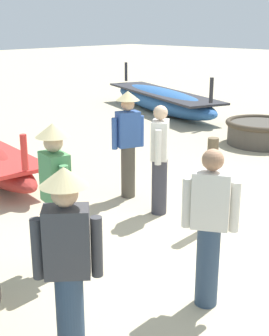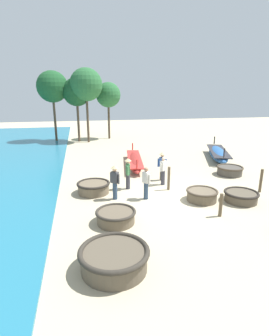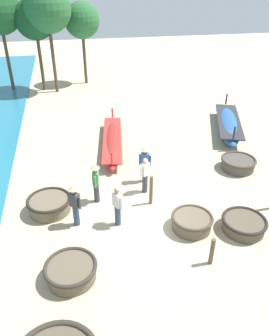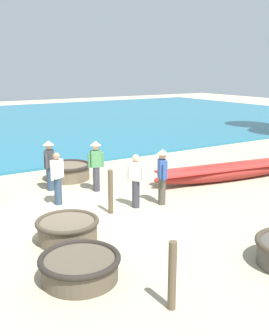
{
  "view_description": "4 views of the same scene",
  "coord_description": "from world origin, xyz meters",
  "px_view_note": "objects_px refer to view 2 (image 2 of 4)",
  "views": [
    {
      "loc": [
        -4.77,
        -2.2,
        2.64
      ],
      "look_at": [
        -0.71,
        1.56,
        0.92
      ],
      "focal_mm": 50.0,
      "sensor_mm": 36.0,
      "label": 1
    },
    {
      "loc": [
        -4.35,
        -11.33,
        4.83
      ],
      "look_at": [
        -1.52,
        1.85,
        1.04
      ],
      "focal_mm": 28.0,
      "sensor_mm": 36.0,
      "label": 2
    },
    {
      "loc": [
        -2.7,
        -9.09,
        7.78
      ],
      "look_at": [
        -0.26,
        2.3,
        0.9
      ],
      "focal_mm": 35.0,
      "sensor_mm": 36.0,
      "label": 3
    },
    {
      "loc": [
        9.19,
        -3.95,
        3.93
      ],
      "look_at": [
        -1.01,
        2.45,
        0.86
      ],
      "focal_mm": 42.0,
      "sensor_mm": 36.0,
      "label": 4
    }
  ],
  "objects_px": {
    "mooring_post_mid_beach": "(261,181)",
    "long_boat_green_hull": "(134,161)",
    "coracle_front_right": "(230,170)",
    "coracle_far_left": "(241,196)",
    "tree_left_mid": "(77,92)",
    "mooring_post_shoreline": "(169,178)",
    "fisherman_with_hat": "(115,180)",
    "coracle_beside_post": "(93,187)",
    "tree_rightmost": "(108,95)",
    "fisherman_standing_left": "(163,170)",
    "tree_tall_back": "(86,85)",
    "coracle_weathered": "(202,195)",
    "coracle_nearest": "(116,216)",
    "fisherman_by_coracle": "(146,182)",
    "coracle_front_left": "(114,258)",
    "mooring_post_inland": "(221,205)",
    "fisherman_hauling": "(162,164)",
    "tree_leftmost": "(52,87)",
    "fisherman_crouching": "(128,172)"
  },
  "relations": [
    {
      "from": "coracle_weathered",
      "to": "coracle_front_left",
      "type": "xyz_separation_m",
      "value": [
        -4.72,
        -4.14,
        0.07
      ]
    },
    {
      "from": "fisherman_by_coracle",
      "to": "tree_tall_back",
      "type": "xyz_separation_m",
      "value": [
        -1.99,
        16.42,
        4.93
      ]
    },
    {
      "from": "long_boat_green_hull",
      "to": "fisherman_by_coracle",
      "type": "bearing_deg",
      "value": -96.97
    },
    {
      "from": "long_boat_green_hull",
      "to": "fisherman_crouching",
      "type": "xyz_separation_m",
      "value": [
        -1.34,
        -4.63,
        0.64
      ]
    },
    {
      "from": "coracle_weathered",
      "to": "coracle_nearest",
      "type": "bearing_deg",
      "value": -162.41
    },
    {
      "from": "fisherman_with_hat",
      "to": "fisherman_hauling",
      "type": "bearing_deg",
      "value": 36.91
    },
    {
      "from": "coracle_far_left",
      "to": "coracle_beside_post",
      "type": "bearing_deg",
      "value": 159.06
    },
    {
      "from": "mooring_post_shoreline",
      "to": "fisherman_with_hat",
      "type": "bearing_deg",
      "value": -167.13
    },
    {
      "from": "mooring_post_mid_beach",
      "to": "long_boat_green_hull",
      "type": "bearing_deg",
      "value": 128.57
    },
    {
      "from": "coracle_far_left",
      "to": "coracle_front_right",
      "type": "bearing_deg",
      "value": 65.22
    },
    {
      "from": "fisherman_by_coracle",
      "to": "mooring_post_shoreline",
      "type": "relative_size",
      "value": 1.26
    },
    {
      "from": "tree_leftmost",
      "to": "coracle_front_left",
      "type": "bearing_deg",
      "value": -82.06
    },
    {
      "from": "coracle_weathered",
      "to": "mooring_post_shoreline",
      "type": "distance_m",
      "value": 2.04
    },
    {
      "from": "fisherman_by_coracle",
      "to": "coracle_weathered",
      "type": "bearing_deg",
      "value": -16.77
    },
    {
      "from": "coracle_nearest",
      "to": "mooring_post_shoreline",
      "type": "xyz_separation_m",
      "value": [
        3.23,
        3.07,
        0.34
      ]
    },
    {
      "from": "mooring_post_mid_beach",
      "to": "coracle_nearest",
      "type": "bearing_deg",
      "value": -167.01
    },
    {
      "from": "coracle_beside_post",
      "to": "tree_rightmost",
      "type": "bearing_deg",
      "value": 80.57
    },
    {
      "from": "coracle_front_left",
      "to": "fisherman_with_hat",
      "type": "distance_m",
      "value": 5.28
    },
    {
      "from": "long_boat_green_hull",
      "to": "mooring_post_inland",
      "type": "xyz_separation_m",
      "value": [
        1.76,
        -8.62,
        0.17
      ]
    },
    {
      "from": "coracle_front_right",
      "to": "mooring_post_mid_beach",
      "type": "relative_size",
      "value": 1.32
    },
    {
      "from": "fisherman_hauling",
      "to": "mooring_post_mid_beach",
      "type": "height_order",
      "value": "fisherman_hauling"
    },
    {
      "from": "fisherman_standing_left",
      "to": "tree_tall_back",
      "type": "distance_m",
      "value": 15.8
    },
    {
      "from": "coracle_front_left",
      "to": "fisherman_by_coracle",
      "type": "xyz_separation_m",
      "value": [
        2.2,
        4.9,
        0.48
      ]
    },
    {
      "from": "coracle_front_right",
      "to": "coracle_nearest",
      "type": "xyz_separation_m",
      "value": [
        -7.84,
        -4.82,
        -0.01
      ]
    },
    {
      "from": "tree_rightmost",
      "to": "coracle_beside_post",
      "type": "bearing_deg",
      "value": -99.43
    },
    {
      "from": "fisherman_crouching",
      "to": "coracle_weathered",
      "type": "bearing_deg",
      "value": -36.72
    },
    {
      "from": "coracle_far_left",
      "to": "fisherman_hauling",
      "type": "bearing_deg",
      "value": 124.49
    },
    {
      "from": "fisherman_crouching",
      "to": "fisherman_standing_left",
      "type": "bearing_deg",
      "value": 7.23
    },
    {
      "from": "coracle_weathered",
      "to": "fisherman_hauling",
      "type": "relative_size",
      "value": 0.89
    },
    {
      "from": "fisherman_by_coracle",
      "to": "tree_rightmost",
      "type": "relative_size",
      "value": 0.26
    },
    {
      "from": "coracle_beside_post",
      "to": "coracle_front_left",
      "type": "xyz_separation_m",
      "value": [
        0.2,
        -6.21,
        0.04
      ]
    },
    {
      "from": "coracle_front_left",
      "to": "tree_left_mid",
      "type": "relative_size",
      "value": 0.31
    },
    {
      "from": "coracle_far_left",
      "to": "fisherman_standing_left",
      "type": "bearing_deg",
      "value": 132.85
    },
    {
      "from": "tree_rightmost",
      "to": "mooring_post_shoreline",
      "type": "bearing_deg",
      "value": -86.55
    },
    {
      "from": "coracle_beside_post",
      "to": "tree_left_mid",
      "type": "height_order",
      "value": "tree_left_mid"
    },
    {
      "from": "coracle_weathered",
      "to": "mooring_post_inland",
      "type": "relative_size",
      "value": 1.51
    },
    {
      "from": "coracle_far_left",
      "to": "tree_tall_back",
      "type": "relative_size",
      "value": 0.21
    },
    {
      "from": "coracle_front_right",
      "to": "coracle_weathered",
      "type": "xyz_separation_m",
      "value": [
        -3.57,
        -3.47,
        -0.01
      ]
    },
    {
      "from": "tree_leftmost",
      "to": "tree_left_mid",
      "type": "relative_size",
      "value": 1.1
    },
    {
      "from": "coracle_beside_post",
      "to": "coracle_weathered",
      "type": "bearing_deg",
      "value": -22.81
    },
    {
      "from": "fisherman_standing_left",
      "to": "tree_rightmost",
      "type": "xyz_separation_m",
      "value": [
        -1.01,
        16.54,
        3.93
      ]
    },
    {
      "from": "fisherman_crouching",
      "to": "tree_leftmost",
      "type": "xyz_separation_m",
      "value": [
        -4.75,
        15.98,
        4.62
      ]
    },
    {
      "from": "coracle_weathered",
      "to": "tree_rightmost",
      "type": "relative_size",
      "value": 0.24
    },
    {
      "from": "tree_tall_back",
      "to": "fisherman_hauling",
      "type": "bearing_deg",
      "value": -75.36
    },
    {
      "from": "coracle_far_left",
      "to": "tree_left_mid",
      "type": "relative_size",
      "value": 0.24
    },
    {
      "from": "coracle_far_left",
      "to": "coracle_beside_post",
      "type": "xyz_separation_m",
      "value": [
        -6.66,
        2.55,
        0.04
      ]
    },
    {
      "from": "coracle_front_right",
      "to": "tree_leftmost",
      "type": "relative_size",
      "value": 0.22
    },
    {
      "from": "coracle_far_left",
      "to": "fisherman_standing_left",
      "type": "relative_size",
      "value": 1.0
    },
    {
      "from": "coracle_front_left",
      "to": "mooring_post_inland",
      "type": "height_order",
      "value": "mooring_post_inland"
    },
    {
      "from": "coracle_weathered",
      "to": "mooring_post_mid_beach",
      "type": "height_order",
      "value": "mooring_post_mid_beach"
    }
  ]
}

